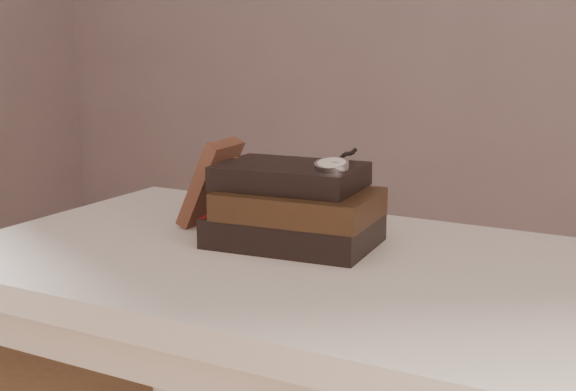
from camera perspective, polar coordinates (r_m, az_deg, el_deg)
The scene contains 5 objects.
table at distance 1.18m, azimuth 0.70°, elevation -8.65°, with size 1.00×0.60×0.75m.
book_stack at distance 1.19m, azimuth 0.48°, elevation -0.91°, with size 0.26×0.19×0.12m.
journal at distance 1.31m, azimuth -5.61°, elevation 0.94°, with size 0.02×0.09×0.15m, color #3E2118.
pocket_watch at distance 1.15m, azimuth 3.25°, elevation 2.27°, with size 0.06×0.15×0.02m.
eyeglasses at distance 1.30m, azimuth -1.63°, elevation 0.73°, with size 0.11×0.13×0.05m.
Camera 1 is at (0.52, -0.62, 1.07)m, focal length 49.23 mm.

